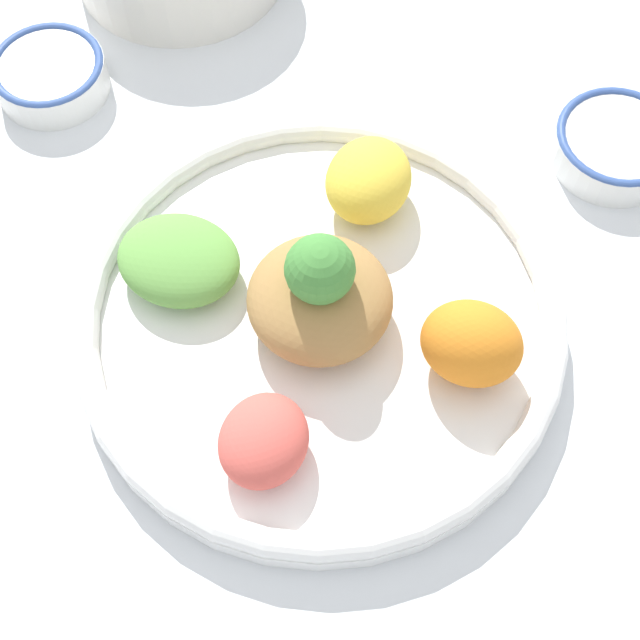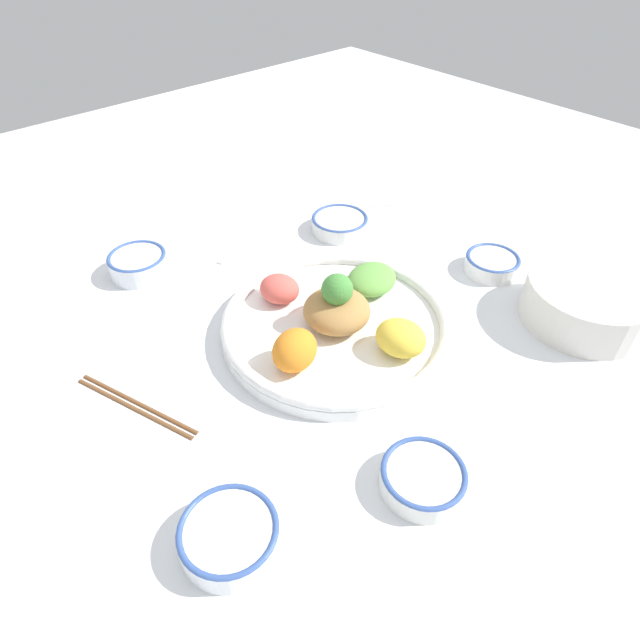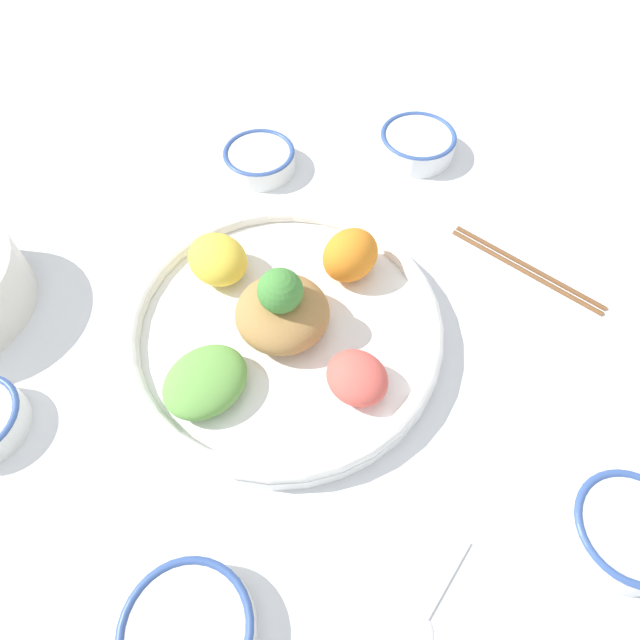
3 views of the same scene
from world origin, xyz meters
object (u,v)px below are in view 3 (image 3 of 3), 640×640
object	(u,v)px
chopsticks_pair_near	(527,267)
serving_spoon_main	(422,616)
sauce_bowl_red	(259,158)
rice_bowl_plain	(626,531)
sauce_bowl_dark	(188,631)
sauce_bowl_far	(417,143)
salad_platter	(283,323)

from	to	relation	value
chopsticks_pair_near	serving_spoon_main	xyz separation A→B (m)	(0.36, 0.25, -0.00)
sauce_bowl_red	serving_spoon_main	xyz separation A→B (m)	(0.15, 0.60, -0.02)
rice_bowl_plain	serving_spoon_main	xyz separation A→B (m)	(0.20, -0.04, -0.02)
sauce_bowl_dark	serving_spoon_main	world-z (taller)	sauce_bowl_dark
sauce_bowl_far	sauce_bowl_dark	bearing A→B (deg)	36.37
salad_platter	sauce_bowl_red	xyz separation A→B (m)	(-0.11, -0.27, -0.01)
sauce_bowl_dark	chopsticks_pair_near	world-z (taller)	sauce_bowl_dark
salad_platter	chopsticks_pair_near	xyz separation A→B (m)	(-0.32, 0.08, -0.02)
sauce_bowl_red	salad_platter	bearing A→B (deg)	67.43
rice_bowl_plain	chopsticks_pair_near	world-z (taller)	rice_bowl_plain
sauce_bowl_dark	chopsticks_pair_near	distance (m)	0.56
chopsticks_pair_near	serving_spoon_main	world-z (taller)	chopsticks_pair_near
rice_bowl_plain	serving_spoon_main	distance (m)	0.21
salad_platter	chopsticks_pair_near	distance (m)	0.33
salad_platter	chopsticks_pair_near	size ratio (longest dim) A/B	1.78
sauce_bowl_far	serving_spoon_main	world-z (taller)	sauce_bowl_far
sauce_bowl_dark	rice_bowl_plain	size ratio (longest dim) A/B	1.09
salad_platter	sauce_bowl_far	xyz separation A→B (m)	(-0.33, -0.18, -0.00)
sauce_bowl_dark	serving_spoon_main	xyz separation A→B (m)	(-0.18, 0.10, -0.02)
sauce_bowl_dark	rice_bowl_plain	distance (m)	0.41
chopsticks_pair_near	salad_platter	bearing A→B (deg)	-122.60
sauce_bowl_far	serving_spoon_main	size ratio (longest dim) A/B	0.92
chopsticks_pair_near	sauce_bowl_red	bearing A→B (deg)	-168.89
salad_platter	sauce_bowl_dark	size ratio (longest dim) A/B	3.18
chopsticks_pair_near	serving_spoon_main	distance (m)	0.43
salad_platter	rice_bowl_plain	bearing A→B (deg)	113.68
sauce_bowl_dark	sauce_bowl_far	bearing A→B (deg)	-143.63
sauce_bowl_red	chopsticks_pair_near	world-z (taller)	sauce_bowl_red
salad_platter	serving_spoon_main	size ratio (longest dim) A/B	2.98
serving_spoon_main	rice_bowl_plain	bearing A→B (deg)	-33.85
sauce_bowl_red	chopsticks_pair_near	distance (m)	0.41
sauce_bowl_red	chopsticks_pair_near	bearing A→B (deg)	120.11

